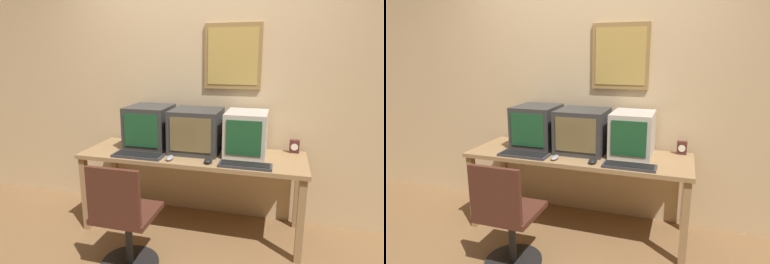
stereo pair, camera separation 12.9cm
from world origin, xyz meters
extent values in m
cube|color=#D1B284|center=(0.00, 1.31, 1.30)|extent=(8.00, 0.05, 2.60)
cube|color=olive|center=(0.29, 1.27, 1.58)|extent=(0.52, 0.02, 0.59)
cube|color=#B79347|center=(0.29, 1.25, 1.58)|extent=(0.46, 0.01, 0.51)
cube|color=#99754C|center=(0.00, 0.91, 0.72)|extent=(1.98, 0.65, 0.04)
cube|color=#99754C|center=(-0.94, 0.63, 0.35)|extent=(0.06, 0.06, 0.70)
cube|color=#99754C|center=(0.94, 0.63, 0.35)|extent=(0.06, 0.06, 0.70)
cube|color=#99754C|center=(-0.94, 1.18, 0.35)|extent=(0.06, 0.06, 0.70)
cube|color=#99754C|center=(0.94, 1.18, 0.35)|extent=(0.06, 0.06, 0.70)
cube|color=#333333|center=(-0.45, 1.02, 0.93)|extent=(0.39, 0.42, 0.39)
cube|color=#194C28|center=(-0.45, 0.80, 0.94)|extent=(0.32, 0.01, 0.30)
cube|color=#333333|center=(0.02, 0.99, 0.93)|extent=(0.44, 0.42, 0.39)
cube|color=brown|center=(0.02, 0.78, 0.94)|extent=(0.36, 0.01, 0.29)
cube|color=#B7B2A8|center=(0.46, 1.01, 0.93)|extent=(0.35, 0.41, 0.38)
cube|color=#194C28|center=(0.46, 0.80, 0.93)|extent=(0.29, 0.01, 0.29)
cube|color=#333338|center=(-0.43, 0.69, 0.74)|extent=(0.44, 0.16, 0.02)
cube|color=black|center=(-0.43, 0.69, 0.76)|extent=(0.41, 0.13, 0.00)
cube|color=#333338|center=(0.50, 0.67, 0.74)|extent=(0.42, 0.15, 0.02)
cube|color=black|center=(0.50, 0.67, 0.76)|extent=(0.38, 0.12, 0.00)
ellipsoid|color=gray|center=(-0.13, 0.68, 0.75)|extent=(0.06, 0.12, 0.03)
ellipsoid|color=black|center=(0.20, 0.68, 0.75)|extent=(0.07, 0.11, 0.04)
cube|color=#4C231E|center=(0.88, 1.18, 0.79)|extent=(0.09, 0.05, 0.12)
cylinder|color=white|center=(0.88, 1.15, 0.79)|extent=(0.06, 0.00, 0.06)
cylinder|color=black|center=(-0.31, 0.24, 0.01)|extent=(0.45, 0.45, 0.03)
cylinder|color=#282828|center=(-0.31, 0.24, 0.22)|extent=(0.06, 0.06, 0.40)
cube|color=#472319|center=(-0.31, 0.24, 0.44)|extent=(0.43, 0.43, 0.04)
cube|color=#472319|center=(-0.31, 0.04, 0.66)|extent=(0.39, 0.04, 0.40)
camera|label=1|loc=(0.74, -1.75, 1.58)|focal=30.00mm
camera|label=2|loc=(0.86, -1.71, 1.58)|focal=30.00mm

